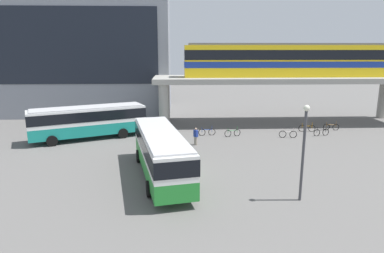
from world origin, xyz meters
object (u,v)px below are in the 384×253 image
object	(u,v)px
bicycle_blue	(207,132)
bicycle_silver	(288,134)
bicycle_brown	(331,127)
pedestrian_near_building	(196,137)
station_building	(77,52)
bicycle_orange	(307,128)
train	(289,60)
bus_secondary	(88,119)
bus_main	(161,149)
bicycle_black	(321,132)
bicycle_green	(233,133)

from	to	relation	value
bicycle_blue	bicycle_silver	bearing A→B (deg)	-8.88
bicycle_brown	pedestrian_near_building	distance (m)	16.06
station_building	bicycle_orange	xyz separation A→B (m)	(27.90, -13.98, -7.92)
train	bicycle_silver	size ratio (longest dim) A/B	13.64
bus_secondary	bicycle_blue	world-z (taller)	bus_secondary
bus_main	bicycle_silver	xyz separation A→B (m)	(12.24, 10.21, -1.63)
bicycle_black	bicycle_orange	size ratio (longest dim) A/B	0.99
bus_main	bicycle_green	distance (m)	12.97
bicycle_brown	train	bearing A→B (deg)	132.67
bicycle_blue	bicycle_brown	bearing A→B (deg)	7.09
train	pedestrian_near_building	bearing A→B (deg)	-140.40
bus_main	bus_secondary	distance (m)	13.08
bus_secondary	pedestrian_near_building	size ratio (longest dim) A/B	6.85
bicycle_brown	bicycle_black	bearing A→B (deg)	-131.54
station_building	bus_main	world-z (taller)	station_building
bus_secondary	bicycle_green	bearing A→B (deg)	1.26
bicycle_orange	bicycle_green	size ratio (longest dim) A/B	1.03
bicycle_silver	pedestrian_near_building	bearing A→B (deg)	-166.55
bus_main	bicycle_brown	distance (m)	22.38
train	pedestrian_near_building	world-z (taller)	train
bicycle_silver	pedestrian_near_building	world-z (taller)	pedestrian_near_building
bicycle_silver	bicycle_orange	bearing A→B (deg)	40.68
bus_secondary	bicycle_black	distance (m)	23.59
bicycle_silver	pedestrian_near_building	distance (m)	9.68
bicycle_blue	bicycle_green	xyz separation A→B (m)	(2.58, -0.51, 0.00)
train	bicycle_black	size ratio (longest dim) A/B	13.87
bicycle_orange	bus_secondary	bearing A→B (deg)	-174.84
bicycle_brown	station_building	bearing A→B (deg)	156.35
bicycle_orange	bicycle_black	bearing A→B (deg)	-66.99
bus_secondary	bicycle_silver	distance (m)	19.92
train	bus_secondary	xyz separation A→B (m)	(-21.79, -6.71, -5.52)
bus_main	bicycle_green	world-z (taller)	bus_main
bus_main	pedestrian_near_building	distance (m)	8.54
bicycle_brown	bicycle_orange	size ratio (longest dim) A/B	1.01
bus_main	bicycle_blue	world-z (taller)	bus_main
bicycle_orange	pedestrian_near_building	world-z (taller)	pedestrian_near_building
bicycle_brown	bicycle_orange	bearing A→B (deg)	-170.21
bicycle_black	bicycle_blue	bearing A→B (deg)	176.87
station_building	train	world-z (taller)	station_building
station_building	bicycle_brown	distance (m)	34.52
train	bicycle_brown	bearing A→B (deg)	-47.33
bicycle_silver	bicycle_orange	xyz separation A→B (m)	(2.89, 2.48, 0.00)
bus_main	bicycle_orange	distance (m)	19.81
station_building	pedestrian_near_building	distance (m)	25.50
bicycle_silver	bicycle_orange	size ratio (longest dim) A/B	1.00
train	pedestrian_near_building	size ratio (longest dim) A/B	14.99
station_building	pedestrian_near_building	world-z (taller)	station_building
bus_secondary	bicycle_green	world-z (taller)	bus_secondary
bicycle_brown	bicycle_blue	xyz separation A→B (m)	(-13.83, -1.72, 0.00)
station_building	bicycle_silver	world-z (taller)	station_building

